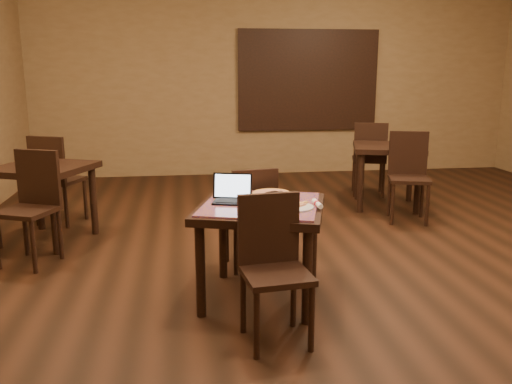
{
  "coord_description": "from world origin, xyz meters",
  "views": [
    {
      "loc": [
        -1.58,
        -3.99,
        1.76
      ],
      "look_at": [
        -1.05,
        -0.07,
        0.85
      ],
      "focal_mm": 38.0,
      "sensor_mm": 36.0,
      "label": 1
    }
  ],
  "objects": [
    {
      "name": "ground",
      "position": [
        0.0,
        0.0,
        0.0
      ],
      "size": [
        10.0,
        10.0,
        0.0
      ],
      "primitive_type": "plane",
      "color": "black",
      "rests_on": "ground"
    },
    {
      "name": "wall_back",
      "position": [
        0.0,
        5.0,
        1.5
      ],
      "size": [
        8.0,
        0.02,
        3.0
      ],
      "primitive_type": "cube",
      "color": "olive",
      "rests_on": "ground"
    },
    {
      "name": "mural",
      "position": [
        0.5,
        4.96,
        1.55
      ],
      "size": [
        2.34,
        0.05,
        1.64
      ],
      "color": "#286094",
      "rests_on": "wall_back"
    },
    {
      "name": "tiled_table",
      "position": [
        -1.02,
        -0.08,
        0.66
      ],
      "size": [
        1.14,
        1.14,
        0.76
      ],
      "rotation": [
        0.0,
        0.0,
        -0.29
      ],
      "color": "black",
      "rests_on": "ground"
    },
    {
      "name": "chair_main_near",
      "position": [
        -1.03,
        -0.69,
        0.54
      ],
      "size": [
        0.46,
        0.46,
        0.96
      ],
      "rotation": [
        0.0,
        0.0,
        0.12
      ],
      "color": "black",
      "rests_on": "ground"
    },
    {
      "name": "chair_main_far",
      "position": [
        -1.0,
        0.54,
        0.52
      ],
      "size": [
        0.45,
        0.45,
        0.93
      ],
      "rotation": [
        0.0,
        0.0,
        3.29
      ],
      "color": "black",
      "rests_on": "ground"
    },
    {
      "name": "laptop",
      "position": [
        -1.22,
        0.02,
        0.82
      ],
      "size": [
        0.35,
        0.31,
        0.21
      ],
      "rotation": [
        0.0,
        0.0,
        -0.27
      ],
      "color": "black",
      "rests_on": "tiled_table"
    },
    {
      "name": "plate",
      "position": [
        -0.8,
        -0.26,
        0.77
      ],
      "size": [
        0.28,
        0.28,
        0.02
      ],
      "primitive_type": "cylinder",
      "color": "white",
      "rests_on": "tiled_table"
    },
    {
      "name": "pizza_slice",
      "position": [
        -0.8,
        -0.26,
        0.79
      ],
      "size": [
        0.26,
        0.26,
        0.02
      ],
      "primitive_type": null,
      "rotation": [
        0.0,
        0.0,
        0.72
      ],
      "color": "beige",
      "rests_on": "plate"
    },
    {
      "name": "pizza_pan",
      "position": [
        -0.9,
        0.16,
        0.77
      ],
      "size": [
        0.37,
        0.37,
        0.01
      ],
      "primitive_type": "cylinder",
      "color": "silver",
      "rests_on": "tiled_table"
    },
    {
      "name": "pizza_whole",
      "position": [
        -0.9,
        0.16,
        0.78
      ],
      "size": [
        0.31,
        0.31,
        0.02
      ],
      "color": "beige",
      "rests_on": "pizza_pan"
    },
    {
      "name": "spatula",
      "position": [
        -0.88,
        0.14,
        0.79
      ],
      "size": [
        0.22,
        0.28,
        0.01
      ],
      "primitive_type": "cube",
      "rotation": [
        0.0,
        0.0,
        0.53
      ],
      "color": "silver",
      "rests_on": "pizza_whole"
    },
    {
      "name": "napkin_roll",
      "position": [
        -0.62,
        -0.22,
        0.78
      ],
      "size": [
        0.05,
        0.18,
        0.04
      ],
      "rotation": [
        0.0,
        0.0,
        0.04
      ],
      "color": "white",
      "rests_on": "tiled_table"
    },
    {
      "name": "other_table_a",
      "position": [
        0.99,
        2.54,
        0.66
      ],
      "size": [
        1.05,
        1.05,
        0.8
      ],
      "rotation": [
        0.0,
        0.0,
        -0.27
      ],
      "color": "black",
      "rests_on": "ground"
    },
    {
      "name": "other_table_a_chair_near",
      "position": [
        1.02,
        1.94,
        0.58
      ],
      "size": [
        0.55,
        0.55,
        1.03
      ],
      "rotation": [
        0.0,
        0.0,
        -0.27
      ],
      "color": "black",
      "rests_on": "ground"
    },
    {
      "name": "other_table_a_chair_far",
      "position": [
        0.97,
        3.15,
        0.58
      ],
      "size": [
        0.55,
        0.55,
        1.03
      ],
      "rotation": [
        0.0,
        0.0,
        2.87
      ],
      "color": "black",
      "rests_on": "ground"
    },
    {
      "name": "other_table_b",
      "position": [
        -3.0,
        1.64,
        0.66
      ],
      "size": [
        1.11,
        1.11,
        0.8
      ],
      "rotation": [
        0.0,
        0.0,
        -0.4
      ],
      "color": "black",
      "rests_on": "ground"
    },
    {
      "name": "other_table_b_chair_near",
      "position": [
        -2.96,
        1.04,
        0.58
      ],
      "size": [
        0.59,
        0.59,
        1.03
      ],
      "rotation": [
        0.0,
        0.0,
        -0.4
      ],
      "color": "black",
      "rests_on": "ground"
    },
    {
      "name": "other_table_b_chair_far",
      "position": [
        -3.04,
        2.25,
        0.58
      ],
      "size": [
        0.59,
        0.59,
        1.03
      ],
      "rotation": [
        0.0,
        0.0,
        2.74
      ],
      "color": "black",
      "rests_on": "ground"
    }
  ]
}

